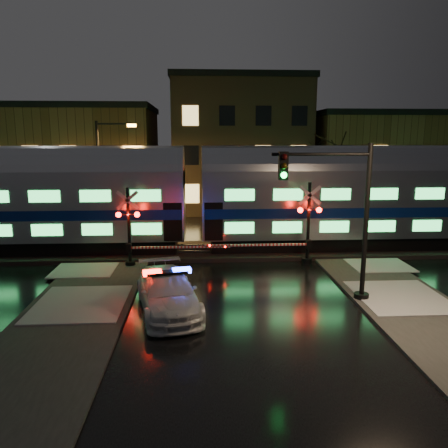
{
  "coord_description": "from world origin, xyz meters",
  "views": [
    {
      "loc": [
        -1.75,
        -19.66,
        6.55
      ],
      "look_at": [
        -0.48,
        2.5,
        2.2
      ],
      "focal_mm": 35.0,
      "sensor_mm": 36.0,
      "label": 1
    }
  ],
  "objects_px": {
    "police_car": "(168,292)",
    "streetlight": "(103,172)",
    "traffic_light": "(342,220)",
    "crossing_signal_left": "(136,235)",
    "crossing_signal_right": "(302,231)"
  },
  "relations": [
    {
      "from": "police_car",
      "to": "crossing_signal_right",
      "type": "height_order",
      "value": "crossing_signal_right"
    },
    {
      "from": "police_car",
      "to": "crossing_signal_right",
      "type": "relative_size",
      "value": 0.89
    },
    {
      "from": "police_car",
      "to": "streetlight",
      "type": "bearing_deg",
      "value": 99.29
    },
    {
      "from": "traffic_light",
      "to": "streetlight",
      "type": "relative_size",
      "value": 0.83
    },
    {
      "from": "streetlight",
      "to": "crossing_signal_right",
      "type": "bearing_deg",
      "value": -30.18
    },
    {
      "from": "crossing_signal_right",
      "to": "police_car",
      "type": "bearing_deg",
      "value": -137.92
    },
    {
      "from": "police_car",
      "to": "traffic_light",
      "type": "distance_m",
      "value": 7.37
    },
    {
      "from": "police_car",
      "to": "crossing_signal_right",
      "type": "xyz_separation_m",
      "value": [
        6.58,
        5.94,
        1.05
      ]
    },
    {
      "from": "traffic_light",
      "to": "streetlight",
      "type": "xyz_separation_m",
      "value": [
        -11.78,
        12.05,
        1.02
      ]
    },
    {
      "from": "crossing_signal_left",
      "to": "police_car",
      "type": "bearing_deg",
      "value": -71.37
    },
    {
      "from": "police_car",
      "to": "streetlight",
      "type": "height_order",
      "value": "streetlight"
    },
    {
      "from": "crossing_signal_right",
      "to": "traffic_light",
      "type": "distance_m",
      "value": 5.6
    },
    {
      "from": "police_car",
      "to": "crossing_signal_left",
      "type": "xyz_separation_m",
      "value": [
        -2.0,
        5.93,
        0.95
      ]
    },
    {
      "from": "crossing_signal_left",
      "to": "streetlight",
      "type": "relative_size",
      "value": 0.76
    },
    {
      "from": "police_car",
      "to": "crossing_signal_left",
      "type": "height_order",
      "value": "crossing_signal_left"
    }
  ]
}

